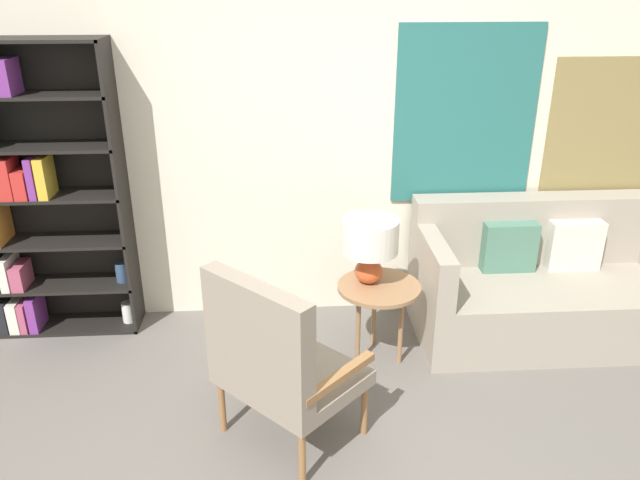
{
  "coord_description": "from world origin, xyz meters",
  "views": [
    {
      "loc": [
        -0.22,
        -2.03,
        2.3
      ],
      "look_at": [
        -0.01,
        1.17,
        0.9
      ],
      "focal_mm": 35.0,
      "sensor_mm": 36.0,
      "label": 1
    }
  ],
  "objects_px": {
    "armchair": "(274,357)",
    "side_table": "(379,293)",
    "couch": "(542,286)",
    "table_lamp": "(370,241)",
    "bookshelf": "(21,196)"
  },
  "relations": [
    {
      "from": "bookshelf",
      "to": "couch",
      "type": "xyz_separation_m",
      "value": [
        3.41,
        -0.25,
        -0.64
      ]
    },
    {
      "from": "bookshelf",
      "to": "table_lamp",
      "type": "xyz_separation_m",
      "value": [
        2.18,
        -0.47,
        -0.18
      ]
    },
    {
      "from": "couch",
      "to": "table_lamp",
      "type": "relative_size",
      "value": 4.1
    },
    {
      "from": "armchair",
      "to": "table_lamp",
      "type": "xyz_separation_m",
      "value": [
        0.58,
        0.82,
        0.25
      ]
    },
    {
      "from": "armchair",
      "to": "table_lamp",
      "type": "height_order",
      "value": "armchair"
    },
    {
      "from": "couch",
      "to": "side_table",
      "type": "bearing_deg",
      "value": -166.93
    },
    {
      "from": "table_lamp",
      "to": "side_table",
      "type": "bearing_deg",
      "value": -38.49
    },
    {
      "from": "armchair",
      "to": "couch",
      "type": "height_order",
      "value": "armchair"
    },
    {
      "from": "couch",
      "to": "table_lamp",
      "type": "xyz_separation_m",
      "value": [
        -1.22,
        -0.22,
        0.46
      ]
    },
    {
      "from": "armchair",
      "to": "couch",
      "type": "bearing_deg",
      "value": 29.91
    },
    {
      "from": "armchair",
      "to": "bookshelf",
      "type": "bearing_deg",
      "value": 141.33
    },
    {
      "from": "armchair",
      "to": "side_table",
      "type": "distance_m",
      "value": 1.0
    },
    {
      "from": "side_table",
      "to": "table_lamp",
      "type": "bearing_deg",
      "value": 141.51
    },
    {
      "from": "armchair",
      "to": "side_table",
      "type": "relative_size",
      "value": 1.91
    },
    {
      "from": "bookshelf",
      "to": "armchair",
      "type": "xyz_separation_m",
      "value": [
        1.6,
        -1.28,
        -0.43
      ]
    }
  ]
}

